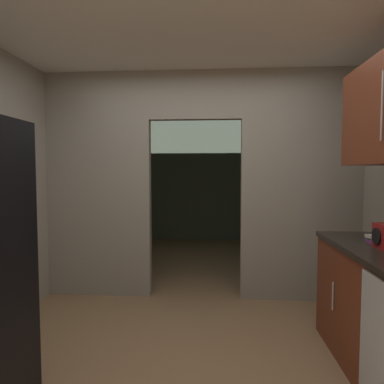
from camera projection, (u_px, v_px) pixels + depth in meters
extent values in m
plane|color=#93704C|center=(189.00, 381.00, 2.33)|extent=(20.00, 20.00, 0.00)
cube|color=silver|center=(194.00, 24.00, 2.66)|extent=(3.94, 7.21, 0.06)
cube|color=#9E998C|center=(99.00, 185.00, 3.94)|extent=(1.19, 0.12, 2.55)
cube|color=#9E998C|center=(301.00, 186.00, 3.77)|extent=(1.31, 0.12, 2.55)
cube|color=#9E998C|center=(195.00, 95.00, 3.80)|extent=(1.03, 0.12, 0.54)
cube|color=slate|center=(208.00, 179.00, 7.16)|extent=(3.54, 0.10, 2.55)
cube|color=slate|center=(101.00, 181.00, 5.63)|extent=(0.10, 3.32, 2.55)
cube|color=slate|center=(314.00, 182.00, 5.38)|extent=(0.10, 3.32, 2.55)
cylinder|color=#B7BABC|center=(376.00, 342.00, 1.92)|extent=(0.01, 0.01, 0.22)
cylinder|color=#B7BABC|center=(333.00, 296.00, 2.63)|extent=(0.01, 0.01, 0.22)
cube|color=#B7BABC|center=(384.00, 361.00, 1.83)|extent=(0.02, 0.56, 0.84)
cylinder|color=#B7BABC|center=(382.00, 106.00, 2.18)|extent=(0.01, 0.01, 0.45)
cylinder|color=black|center=(376.00, 236.00, 2.37)|extent=(0.01, 0.12, 0.12)
cube|color=#8C3893|center=(377.00, 242.00, 2.55)|extent=(0.14, 0.16, 0.02)
cube|color=#388C47|center=(378.00, 239.00, 2.55)|extent=(0.12, 0.15, 0.02)
cube|color=beige|center=(377.00, 237.00, 2.54)|extent=(0.14, 0.14, 0.02)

